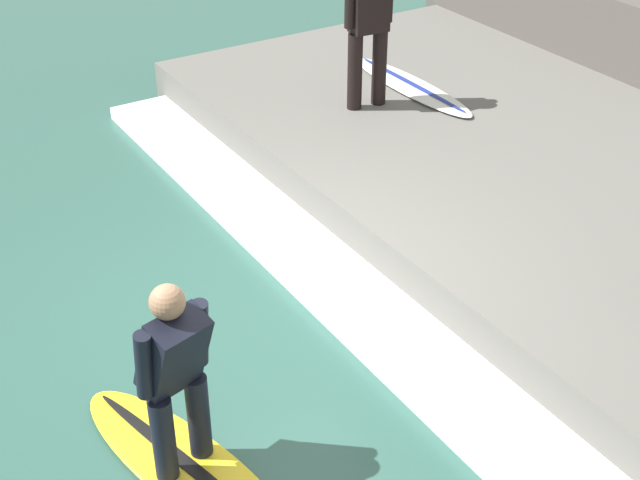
% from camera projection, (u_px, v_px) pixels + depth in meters
% --- Properties ---
extents(ground_plane, '(28.00, 28.00, 0.00)m').
position_uv_depth(ground_plane, '(274.00, 328.00, 7.23)').
color(ground_plane, '#2D564C').
extents(concrete_ledge, '(4.40, 9.72, 0.49)m').
position_uv_depth(concrete_ledge, '(569.00, 198.00, 8.57)').
color(concrete_ledge, '#66635E').
rests_on(concrete_ledge, ground_plane).
extents(wave_foam_crest, '(0.71, 9.24, 0.14)m').
position_uv_depth(wave_foam_crest, '(348.00, 294.00, 7.52)').
color(wave_foam_crest, white).
rests_on(wave_foam_crest, ground_plane).
extents(surfboard_riding, '(1.06, 2.14, 0.07)m').
position_uv_depth(surfboard_riding, '(186.00, 466.00, 5.92)').
color(surfboard_riding, yellow).
rests_on(surfboard_riding, ground_plane).
extents(surfer_riding, '(0.52, 0.47, 1.42)m').
position_uv_depth(surfer_riding, '(175.00, 371.00, 5.48)').
color(surfer_riding, black).
rests_on(surfer_riding, surfboard_riding).
extents(surfer_waiting_far, '(0.56, 0.28, 1.67)m').
position_uv_depth(surfer_waiting_far, '(369.00, 22.00, 9.34)').
color(surfer_waiting_far, black).
rests_on(surfer_waiting_far, concrete_ledge).
extents(surfboard_waiting_far, '(0.45, 2.10, 0.07)m').
position_uv_depth(surfboard_waiting_far, '(411.00, 86.00, 10.24)').
color(surfboard_waiting_far, white).
rests_on(surfboard_waiting_far, concrete_ledge).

